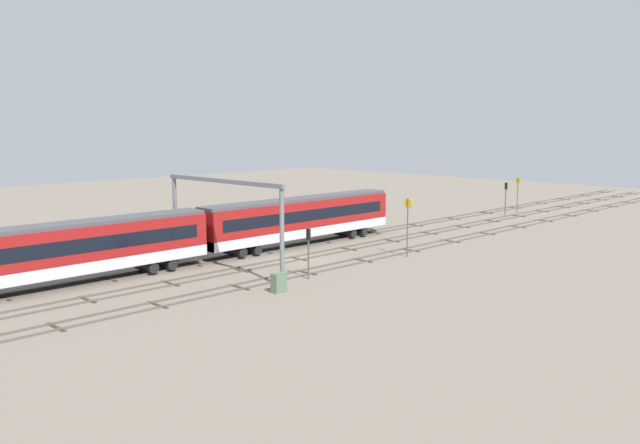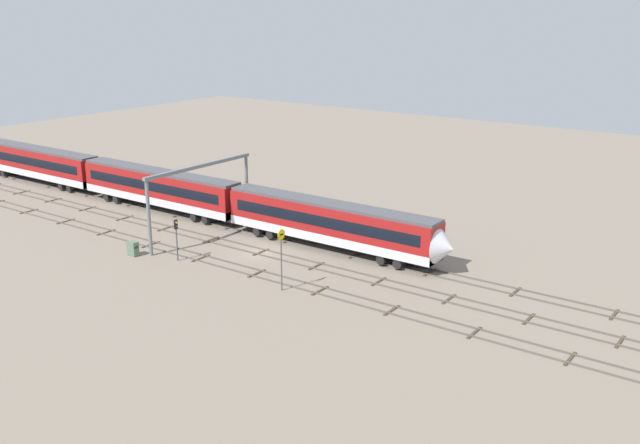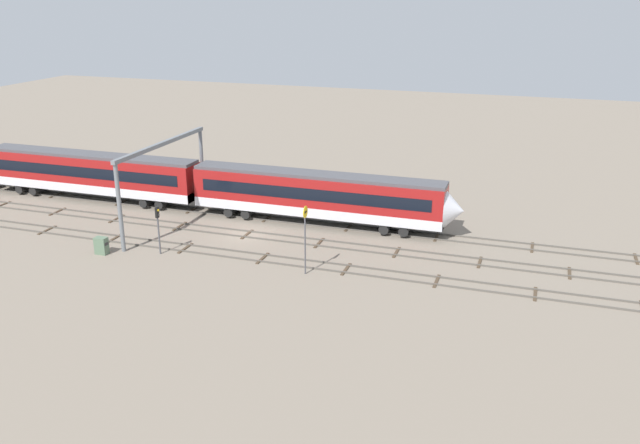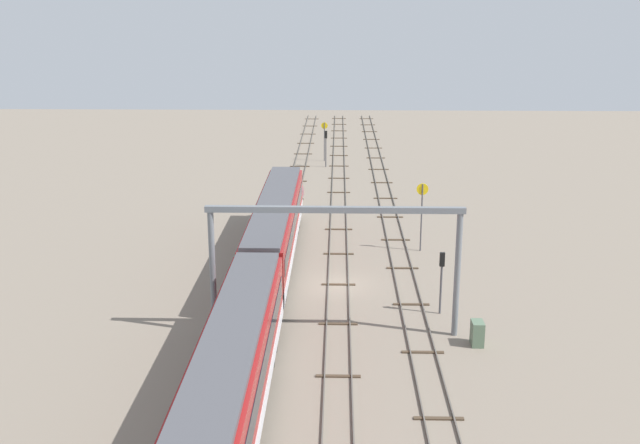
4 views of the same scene
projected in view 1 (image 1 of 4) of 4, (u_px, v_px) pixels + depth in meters
ground_plane at (298, 259)px, 62.33m from camera, size 187.97×187.97×0.00m
track_near_foreground at (335, 266)px, 58.99m from camera, size 171.97×2.40×0.16m
track_second_near at (298, 258)px, 62.32m from camera, size 171.97×2.40×0.16m
track_with_train at (264, 251)px, 65.65m from camera, size 171.97×2.40×0.16m
overhead_gantry at (223, 204)px, 55.85m from camera, size 0.40×14.99×7.90m
speed_sign_near_foreground at (408, 219)px, 62.88m from camera, size 0.14×0.93×5.55m
speed_sign_mid_trackside at (518, 190)px, 94.68m from camera, size 0.14×0.83×4.94m
signal_light_trackside_approach at (506, 194)px, 91.87m from camera, size 0.31×0.32×4.47m
signal_light_trackside_departure at (309, 246)px, 53.93m from camera, size 0.31×0.32×4.11m
relay_cabinet at (279, 283)px, 49.86m from camera, size 1.06×0.68×1.46m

